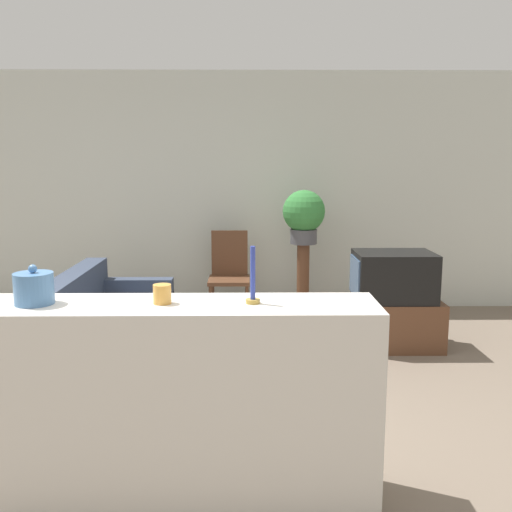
# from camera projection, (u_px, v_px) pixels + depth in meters

# --- Properties ---
(ground_plane) EXTENTS (14.00, 14.00, 0.00)m
(ground_plane) POSITION_uv_depth(u_px,v_px,m) (168.00, 452.00, 3.38)
(ground_plane) COLOR #756656
(wall_back) EXTENTS (9.00, 0.06, 2.70)m
(wall_back) POSITION_uv_depth(u_px,v_px,m) (207.00, 192.00, 6.54)
(wall_back) COLOR silver
(wall_back) RESTS_ON ground_plane
(couch) EXTENTS (0.86, 1.79, 0.75)m
(couch) POSITION_uv_depth(u_px,v_px,m) (106.00, 330.00, 4.92)
(couch) COLOR #384256
(couch) RESTS_ON ground_plane
(tv_stand) EXTENTS (0.87, 0.55, 0.45)m
(tv_stand) POSITION_uv_depth(u_px,v_px,m) (392.00, 323.00, 5.28)
(tv_stand) COLOR brown
(tv_stand) RESTS_ON ground_plane
(television) EXTENTS (0.72, 0.52, 0.44)m
(television) POSITION_uv_depth(u_px,v_px,m) (393.00, 276.00, 5.21)
(television) COLOR black
(television) RESTS_ON tv_stand
(wooden_chair) EXTENTS (0.44, 0.44, 0.96)m
(wooden_chair) POSITION_uv_depth(u_px,v_px,m) (229.00, 271.00, 6.17)
(wooden_chair) COLOR brown
(wooden_chair) RESTS_ON ground_plane
(plant_stand) EXTENTS (0.13, 0.13, 0.84)m
(plant_stand) POSITION_uv_depth(u_px,v_px,m) (303.00, 282.00, 6.11)
(plant_stand) COLOR brown
(plant_stand) RESTS_ON ground_plane
(potted_plant) EXTENTS (0.45, 0.45, 0.57)m
(potted_plant) POSITION_uv_depth(u_px,v_px,m) (304.00, 214.00, 5.99)
(potted_plant) COLOR #4C4C51
(potted_plant) RESTS_ON plant_stand
(foreground_counter) EXTENTS (2.22, 0.44, 1.04)m
(foreground_counter) POSITION_uv_depth(u_px,v_px,m) (151.00, 406.00, 2.81)
(foreground_counter) COLOR silver
(foreground_counter) RESTS_ON ground_plane
(decorative_bowl) EXTENTS (0.18, 0.18, 0.19)m
(decorative_bowl) POSITION_uv_depth(u_px,v_px,m) (34.00, 288.00, 2.71)
(decorative_bowl) COLOR #4C7AAD
(decorative_bowl) RESTS_ON foreground_counter
(candle_jar) EXTENTS (0.09, 0.09, 0.09)m
(candle_jar) POSITION_uv_depth(u_px,v_px,m) (162.00, 294.00, 2.72)
(candle_jar) COLOR gold
(candle_jar) RESTS_ON foreground_counter
(candlestick) EXTENTS (0.07, 0.07, 0.28)m
(candlestick) POSITION_uv_depth(u_px,v_px,m) (253.00, 284.00, 2.72)
(candlestick) COLOR #B7933D
(candlestick) RESTS_ON foreground_counter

